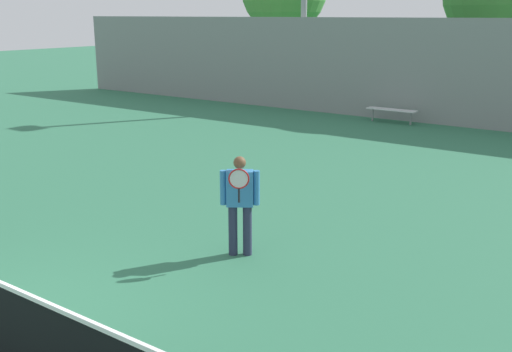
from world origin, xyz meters
TOP-DOWN VIEW (x-y plane):
  - tennis_player at (1.10, 3.86)m, footprint 0.55×0.53m
  - bench_courtside_far at (-1.66, 16.26)m, footprint 1.75×0.40m
  - back_fence at (0.00, 16.91)m, footprint 35.23×0.06m

SIDE VIEW (x-z plane):
  - bench_courtside_far at x=-1.66m, z-range 0.20..0.68m
  - tennis_player at x=1.10m, z-range 0.11..1.70m
  - back_fence at x=0.00m, z-range 0.00..3.53m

